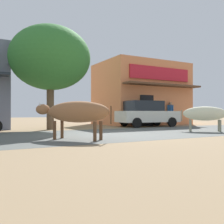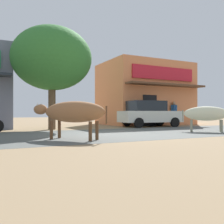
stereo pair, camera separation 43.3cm
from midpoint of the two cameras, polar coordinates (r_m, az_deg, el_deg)
name	(u,v)px [view 1 (the left image)]	position (r m, az deg, el deg)	size (l,w,h in m)	color
ground	(106,134)	(10.78, -2.55, -4.92)	(80.00, 80.00, 0.00)	#8F7554
asphalt_road	(106,134)	(10.78, -2.55, -4.91)	(72.00, 5.91, 0.00)	#535652
storefront_right_club	(141,94)	(20.21, 5.81, 3.95)	(6.42, 5.61, 4.67)	#E48450
roadside_tree	(50,58)	(14.31, -14.43, 11.51)	(4.25, 4.25, 5.50)	brown
parked_hatchback_car	(146,114)	(16.46, 6.90, -0.34)	(4.02, 2.17, 1.64)	silver
cow_near_brown	(76,112)	(8.62, -9.51, -0.04)	(2.15, 2.48, 1.28)	#97623C
cow_far_dark	(206,114)	(12.97, 19.37, -0.37)	(2.14, 2.12, 1.20)	beige
pedestrian_by_shop	(170,111)	(18.69, 12.21, 0.13)	(0.47, 0.61, 1.67)	brown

